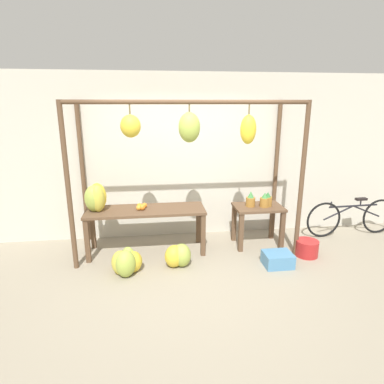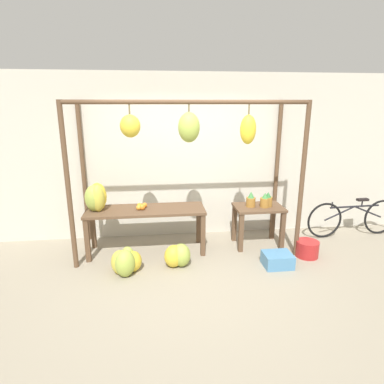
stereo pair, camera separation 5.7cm
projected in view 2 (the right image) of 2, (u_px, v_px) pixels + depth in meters
The scene contains 13 objects.
ground_plane at pixel (194, 278), 4.36m from camera, with size 20.00×20.00×0.00m, color gray.
shop_wall_back at pixel (183, 157), 5.53m from camera, with size 8.00×0.08×2.80m.
stall_awning at pixel (188, 145), 4.58m from camera, with size 3.41×1.17×2.35m.
display_table_main at pixel (146, 215), 5.01m from camera, with size 1.83×0.60×0.72m.
display_table_side at pixel (258, 216), 5.27m from camera, with size 0.78×0.54×0.68m.
banana_pile_on_table at pixel (97, 198), 4.87m from camera, with size 0.37×0.41×0.42m.
orange_pile at pixel (141, 206), 4.97m from camera, with size 0.17×0.20×0.09m.
pineapple_cluster at pixel (261, 200), 5.19m from camera, with size 0.43×0.20×0.25m.
banana_pile_ground_left at pixel (125, 262), 4.47m from camera, with size 0.52×0.53×0.38m.
banana_pile_ground_right at pixel (178, 255), 4.65m from camera, with size 0.46×0.39×0.34m.
fruit_crate_white at pixel (277, 260), 4.67m from camera, with size 0.41×0.33×0.20m.
blue_bucket at pixel (307, 249), 4.97m from camera, with size 0.35×0.35×0.25m.
parked_bicycle at pixel (353, 218), 5.69m from camera, with size 1.74×0.11×0.69m.
Camera 2 is at (-0.49, -3.86, 2.30)m, focal length 30.00 mm.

